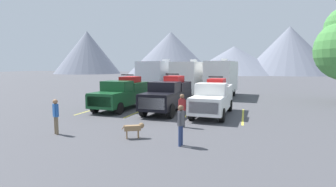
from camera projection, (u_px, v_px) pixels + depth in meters
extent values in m
plane|color=#47474C|center=(160.00, 114.00, 17.49)|extent=(240.00, 240.00, 0.00)
cube|color=#144723|center=(121.00, 98.00, 19.50)|extent=(2.35, 5.74, 0.93)
cube|color=#144723|center=(105.00, 93.00, 17.55)|extent=(2.05, 1.68, 0.08)
cube|color=#144723|center=(117.00, 86.00, 18.94)|extent=(2.01, 1.57, 0.78)
cube|color=slate|center=(113.00, 87.00, 18.38)|extent=(1.82, 0.32, 0.58)
cube|color=#144723|center=(130.00, 86.00, 20.85)|extent=(2.15, 2.70, 0.57)
cube|color=silver|center=(99.00, 102.00, 16.88)|extent=(1.75, 0.15, 0.65)
cylinder|color=black|center=(119.00, 108.00, 17.44)|extent=(0.32, 0.83, 0.81)
cylinder|color=black|center=(95.00, 107.00, 18.06)|extent=(0.32, 0.83, 0.81)
cylinder|color=black|center=(143.00, 101.00, 21.03)|extent=(0.32, 0.83, 0.81)
cylinder|color=black|center=(122.00, 100.00, 21.66)|extent=(0.32, 0.83, 0.81)
cube|color=red|center=(130.00, 79.00, 20.80)|extent=(1.22, 1.72, 0.45)
cylinder|color=black|center=(132.00, 80.00, 20.11)|extent=(0.20, 0.45, 0.44)
cylinder|color=black|center=(121.00, 80.00, 20.41)|extent=(0.20, 0.45, 0.44)
cylinder|color=black|center=(139.00, 79.00, 21.18)|extent=(0.20, 0.45, 0.44)
cylinder|color=black|center=(128.00, 79.00, 21.48)|extent=(0.20, 0.45, 0.44)
cube|color=black|center=(127.00, 75.00, 20.32)|extent=(1.03, 0.14, 0.08)
cube|color=black|center=(167.00, 99.00, 18.21)|extent=(2.28, 5.80, 0.97)
cube|color=black|center=(156.00, 94.00, 16.23)|extent=(1.98, 1.70, 0.08)
cube|color=black|center=(165.00, 87.00, 17.64)|extent=(1.93, 1.58, 0.71)
cube|color=slate|center=(162.00, 87.00, 17.08)|extent=(1.74, 0.30, 0.53)
cube|color=black|center=(174.00, 86.00, 19.57)|extent=(2.07, 2.72, 0.58)
cube|color=silver|center=(151.00, 104.00, 15.56)|extent=(1.68, 0.15, 0.68)
cylinder|color=black|center=(171.00, 111.00, 16.14)|extent=(0.33, 0.93, 0.91)
cylinder|color=black|center=(144.00, 109.00, 16.74)|extent=(0.33, 0.93, 0.91)
cylinder|color=black|center=(187.00, 103.00, 19.78)|extent=(0.33, 0.93, 0.91)
cylinder|color=black|center=(165.00, 102.00, 20.38)|extent=(0.33, 0.93, 0.91)
cube|color=red|center=(174.00, 79.00, 19.52)|extent=(1.17, 1.73, 0.45)
cylinder|color=black|center=(178.00, 80.00, 18.83)|extent=(0.20, 0.45, 0.44)
cylinder|color=black|center=(166.00, 79.00, 19.12)|extent=(0.20, 0.45, 0.44)
cylinder|color=black|center=(182.00, 79.00, 19.91)|extent=(0.20, 0.45, 0.44)
cylinder|color=black|center=(171.00, 79.00, 20.21)|extent=(0.20, 0.45, 0.44)
cube|color=black|center=(172.00, 74.00, 19.03)|extent=(0.99, 0.13, 0.08)
cube|color=white|center=(213.00, 102.00, 17.12)|extent=(2.24, 5.85, 0.92)
cube|color=white|center=(206.00, 98.00, 15.13)|extent=(1.94, 1.71, 0.08)
cube|color=white|center=(211.00, 90.00, 16.55)|extent=(1.90, 1.59, 0.79)
cube|color=slate|center=(210.00, 90.00, 15.98)|extent=(1.71, 0.32, 0.58)
cube|color=white|center=(217.00, 89.00, 18.51)|extent=(2.04, 2.75, 0.52)
cube|color=silver|center=(204.00, 108.00, 14.45)|extent=(1.65, 0.15, 0.64)
cylinder|color=black|center=(222.00, 115.00, 15.04)|extent=(0.32, 0.82, 0.81)
cylinder|color=black|center=(192.00, 113.00, 15.63)|extent=(0.32, 0.82, 0.81)
cylinder|color=black|center=(230.00, 105.00, 18.71)|extent=(0.32, 0.82, 0.81)
cylinder|color=black|center=(205.00, 104.00, 19.30)|extent=(0.32, 0.82, 0.81)
cube|color=red|center=(217.00, 82.00, 18.46)|extent=(1.15, 1.75, 0.45)
cylinder|color=black|center=(222.00, 83.00, 17.77)|extent=(0.20, 0.45, 0.44)
cylinder|color=black|center=(209.00, 82.00, 18.05)|extent=(0.20, 0.45, 0.44)
cylinder|color=black|center=(224.00, 82.00, 18.86)|extent=(0.20, 0.45, 0.44)
cylinder|color=black|center=(212.00, 81.00, 19.15)|extent=(0.20, 0.45, 0.44)
cube|color=black|center=(216.00, 77.00, 17.97)|extent=(0.97, 0.13, 0.08)
cube|color=gold|center=(97.00, 109.00, 19.82)|extent=(0.12, 5.50, 0.01)
cube|color=gold|center=(140.00, 111.00, 18.83)|extent=(0.12, 5.50, 0.01)
cube|color=gold|center=(189.00, 113.00, 17.85)|extent=(0.12, 5.50, 0.01)
cube|color=gold|center=(243.00, 116.00, 16.87)|extent=(0.12, 5.50, 0.01)
cube|color=silver|center=(162.00, 76.00, 28.59)|extent=(3.18, 7.80, 3.10)
cube|color=#595960|center=(151.00, 75.00, 29.04)|extent=(0.59, 7.30, 0.24)
cube|color=silver|center=(166.00, 61.00, 29.48)|extent=(0.65, 0.74, 0.30)
cube|color=#333333|center=(144.00, 97.00, 24.67)|extent=(0.21, 1.21, 0.12)
cylinder|color=black|center=(169.00, 93.00, 27.50)|extent=(0.28, 0.77, 0.76)
cylinder|color=black|center=(149.00, 92.00, 28.34)|extent=(0.28, 0.77, 0.76)
cylinder|color=black|center=(175.00, 91.00, 29.20)|extent=(0.28, 0.77, 0.76)
cylinder|color=black|center=(155.00, 91.00, 30.04)|extent=(0.28, 0.77, 0.76)
cube|color=white|center=(191.00, 77.00, 27.83)|extent=(3.00, 6.97, 3.05)
cube|color=#4C6B99|center=(180.00, 75.00, 28.25)|extent=(0.52, 6.51, 0.24)
cube|color=silver|center=(194.00, 61.00, 28.60)|extent=(0.65, 0.74, 0.30)
cube|color=#333333|center=(179.00, 97.00, 24.29)|extent=(0.21, 1.21, 0.12)
cylinder|color=black|center=(199.00, 94.00, 26.85)|extent=(0.28, 0.77, 0.76)
cylinder|color=black|center=(178.00, 93.00, 27.65)|extent=(0.28, 0.77, 0.76)
cylinder|color=black|center=(203.00, 92.00, 28.36)|extent=(0.28, 0.77, 0.76)
cylinder|color=black|center=(183.00, 91.00, 29.17)|extent=(0.28, 0.77, 0.76)
cube|color=white|center=(222.00, 77.00, 27.35)|extent=(2.97, 7.39, 3.12)
cube|color=#4C6B99|center=(211.00, 75.00, 27.77)|extent=(0.56, 6.92, 0.24)
cube|color=silver|center=(224.00, 60.00, 28.18)|extent=(0.65, 0.74, 0.30)
cube|color=#333333|center=(214.00, 98.00, 23.62)|extent=(0.21, 1.21, 0.12)
cylinder|color=black|center=(232.00, 94.00, 26.34)|extent=(0.28, 0.77, 0.76)
cylinder|color=black|center=(210.00, 93.00, 27.12)|extent=(0.28, 0.77, 0.76)
cylinder|color=black|center=(234.00, 93.00, 27.95)|extent=(0.28, 0.77, 0.76)
cylinder|color=black|center=(213.00, 92.00, 28.73)|extent=(0.28, 0.77, 0.76)
cylinder|color=#3F3F42|center=(180.00, 119.00, 13.86)|extent=(0.13, 0.13, 0.88)
cylinder|color=#3F3F42|center=(184.00, 119.00, 13.84)|extent=(0.13, 0.13, 0.88)
cube|color=maroon|center=(182.00, 105.00, 13.77)|extent=(0.29, 0.24, 0.62)
sphere|color=brown|center=(182.00, 96.00, 13.73)|extent=(0.24, 0.24, 0.24)
cylinder|color=maroon|center=(179.00, 105.00, 13.80)|extent=(0.10, 0.10, 0.56)
cylinder|color=maroon|center=(185.00, 105.00, 13.76)|extent=(0.10, 0.10, 0.56)
cylinder|color=navy|center=(180.00, 136.00, 10.52)|extent=(0.12, 0.12, 0.84)
cylinder|color=navy|center=(181.00, 135.00, 10.68)|extent=(0.12, 0.12, 0.84)
cube|color=#4C4C51|center=(181.00, 118.00, 10.53)|extent=(0.23, 0.27, 0.59)
sphere|color=brown|center=(181.00, 108.00, 10.48)|extent=(0.23, 0.23, 0.23)
cylinder|color=#4C4C51|center=(179.00, 119.00, 10.41)|extent=(0.10, 0.10, 0.53)
cylinder|color=#4C4C51|center=(182.00, 118.00, 10.65)|extent=(0.10, 0.10, 0.53)
cylinder|color=#726047|center=(57.00, 126.00, 12.35)|extent=(0.12, 0.12, 0.84)
cylinder|color=#726047|center=(56.00, 125.00, 12.47)|extent=(0.12, 0.12, 0.84)
cube|color=#2659A5|center=(56.00, 110.00, 12.33)|extent=(0.31, 0.29, 0.59)
sphere|color=#9E704C|center=(55.00, 102.00, 12.29)|extent=(0.23, 0.23, 0.23)
cylinder|color=#2659A5|center=(57.00, 111.00, 12.24)|extent=(0.10, 0.10, 0.53)
cylinder|color=#2659A5|center=(54.00, 111.00, 12.43)|extent=(0.10, 0.10, 0.53)
cube|color=olive|center=(132.00, 128.00, 11.70)|extent=(0.76, 0.57, 0.23)
sphere|color=olive|center=(141.00, 126.00, 11.77)|extent=(0.25, 0.25, 0.25)
cylinder|color=olive|center=(123.00, 127.00, 11.62)|extent=(0.16, 0.11, 0.20)
cylinder|color=olive|center=(138.00, 134.00, 11.87)|extent=(0.06, 0.06, 0.35)
cylinder|color=olive|center=(138.00, 135.00, 11.70)|extent=(0.06, 0.06, 0.35)
cylinder|color=olive|center=(127.00, 134.00, 11.76)|extent=(0.06, 0.06, 0.35)
cylinder|color=olive|center=(127.00, 135.00, 11.59)|extent=(0.06, 0.06, 0.35)
cone|color=slate|center=(87.00, 52.00, 108.36)|extent=(26.68, 26.68, 17.24)
cone|color=slate|center=(171.00, 53.00, 106.37)|extent=(34.19, 34.19, 16.70)
cone|color=slate|center=(234.00, 60.00, 98.77)|extent=(35.86, 35.86, 10.41)
cone|color=slate|center=(289.00, 51.00, 93.79)|extent=(32.14, 32.14, 17.04)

